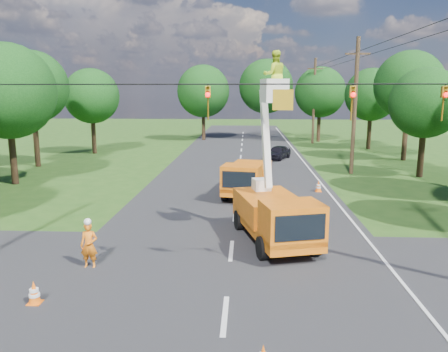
# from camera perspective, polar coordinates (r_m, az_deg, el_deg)

# --- Properties ---
(ground) EXTENTS (140.00, 140.00, 0.00)m
(ground) POSITION_cam_1_polar(r_m,az_deg,el_deg) (31.61, 1.93, -0.19)
(ground) COLOR #244B16
(ground) RESTS_ON ground
(road_main) EXTENTS (12.00, 100.00, 0.06)m
(road_main) POSITION_cam_1_polar(r_m,az_deg,el_deg) (31.61, 1.93, -0.19)
(road_main) COLOR black
(road_main) RESTS_ON ground
(road_cross) EXTENTS (56.00, 10.00, 0.07)m
(road_cross) POSITION_cam_1_polar(r_m,az_deg,el_deg) (14.37, 0.52, -14.09)
(road_cross) COLOR black
(road_cross) RESTS_ON ground
(edge_line) EXTENTS (0.12, 90.00, 0.02)m
(edge_line) POSITION_cam_1_polar(r_m,az_deg,el_deg) (32.01, 12.00, -0.29)
(edge_line) COLOR silver
(edge_line) RESTS_ON ground
(bucket_truck) EXTENTS (3.51, 6.13, 7.66)m
(bucket_truck) POSITION_cam_1_polar(r_m,az_deg,el_deg) (17.74, 6.71, -3.54)
(bucket_truck) COLOR orange
(bucket_truck) RESTS_ON ground
(second_truck) EXTENTS (3.08, 5.97, 2.13)m
(second_truck) POSITION_cam_1_polar(r_m,az_deg,el_deg) (25.88, 3.06, -0.18)
(second_truck) COLOR orange
(second_truck) RESTS_ON ground
(ground_worker) EXTENTS (0.61, 0.40, 1.66)m
(ground_worker) POSITION_cam_1_polar(r_m,az_deg,el_deg) (16.08, -17.22, -8.64)
(ground_worker) COLOR #F34E14
(ground_worker) RESTS_ON ground
(distant_car) EXTENTS (2.89, 3.99, 1.26)m
(distant_car) POSITION_cam_1_polar(r_m,az_deg,el_deg) (40.47, 7.06, 3.08)
(distant_car) COLOR black
(distant_car) RESTS_ON ground
(traffic_cone_2) EXTENTS (0.38, 0.38, 0.71)m
(traffic_cone_2) POSITION_cam_1_polar(r_m,az_deg,el_deg) (18.52, 4.61, -7.10)
(traffic_cone_2) COLOR #FF650D
(traffic_cone_2) RESTS_ON ground
(traffic_cone_3) EXTENTS (0.38, 0.38, 0.71)m
(traffic_cone_3) POSITION_cam_1_polar(r_m,az_deg,el_deg) (14.19, -23.55, -13.80)
(traffic_cone_3) COLOR #FF650D
(traffic_cone_3) RESTS_ON ground
(traffic_cone_6) EXTENTS (0.38, 0.38, 0.71)m
(traffic_cone_6) POSITION_cam_1_polar(r_m,az_deg,el_deg) (27.56, 12.24, -1.32)
(traffic_cone_6) COLOR #FF650D
(traffic_cone_6) RESTS_ON ground
(pole_right_mid) EXTENTS (1.80, 0.30, 10.00)m
(pole_right_mid) POSITION_cam_1_polar(r_m,az_deg,el_deg) (33.97, 16.72, 8.81)
(pole_right_mid) COLOR #4C3823
(pole_right_mid) RESTS_ON ground
(pole_right_far) EXTENTS (1.80, 0.30, 10.00)m
(pole_right_far) POSITION_cam_1_polar(r_m,az_deg,el_deg) (53.62, 11.68, 9.63)
(pole_right_far) COLOR #4C3823
(pole_right_far) RESTS_ON ground
(signal_span) EXTENTS (18.00, 0.29, 1.07)m
(signal_span) POSITION_cam_1_polar(r_m,az_deg,el_deg) (13.12, 10.47, 9.88)
(signal_span) COLOR black
(signal_span) RESTS_ON ground
(tree_left_d) EXTENTS (6.20, 6.20, 9.24)m
(tree_left_d) POSITION_cam_1_polar(r_m,az_deg,el_deg) (32.04, -26.47, 9.87)
(tree_left_d) COLOR #382616
(tree_left_d) RESTS_ON ground
(tree_left_e) EXTENTS (5.80, 5.80, 9.41)m
(tree_left_e) POSITION_cam_1_polar(r_m,az_deg,el_deg) (39.08, -23.80, 10.60)
(tree_left_e) COLOR #382616
(tree_left_e) RESTS_ON ground
(tree_left_f) EXTENTS (5.40, 5.40, 8.40)m
(tree_left_f) POSITION_cam_1_polar(r_m,az_deg,el_deg) (45.68, -16.92, 9.94)
(tree_left_f) COLOR #382616
(tree_left_f) RESTS_ON ground
(tree_right_c) EXTENTS (5.00, 5.00, 7.83)m
(tree_right_c) POSITION_cam_1_polar(r_m,az_deg,el_deg) (34.43, 24.84, 8.63)
(tree_right_c) COLOR #382616
(tree_right_c) RESTS_ON ground
(tree_right_d) EXTENTS (6.00, 6.00, 9.70)m
(tree_right_d) POSITION_cam_1_polar(r_m,az_deg,el_deg) (42.48, 23.02, 10.86)
(tree_right_d) COLOR #382616
(tree_right_d) RESTS_ON ground
(tree_right_e) EXTENTS (5.60, 5.60, 8.63)m
(tree_right_e) POSITION_cam_1_polar(r_m,az_deg,el_deg) (49.81, 18.70, 10.02)
(tree_right_e) COLOR #382616
(tree_right_e) RESTS_ON ground
(tree_far_a) EXTENTS (6.60, 6.60, 9.50)m
(tree_far_a) POSITION_cam_1_polar(r_m,az_deg,el_deg) (56.29, -2.73, 10.99)
(tree_far_a) COLOR #382616
(tree_far_a) RESTS_ON ground
(tree_far_b) EXTENTS (7.00, 7.00, 10.32)m
(tree_far_b) POSITION_cam_1_polar(r_m,az_deg,el_deg) (58.07, 5.51, 11.56)
(tree_far_b) COLOR #382616
(tree_far_b) RESTS_ON ground
(tree_far_c) EXTENTS (6.20, 6.20, 9.18)m
(tree_far_c) POSITION_cam_1_polar(r_m,az_deg,el_deg) (55.74, 12.44, 10.63)
(tree_far_c) COLOR #382616
(tree_far_c) RESTS_ON ground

